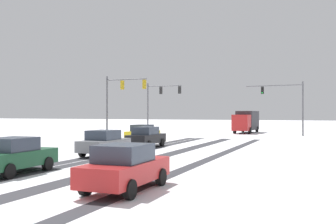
{
  "coord_description": "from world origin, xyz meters",
  "views": [
    {
      "loc": [
        11.34,
        -4.71,
        2.69
      ],
      "look_at": [
        0.0,
        23.64,
        2.8
      ],
      "focal_mm": 41.28,
      "sensor_mm": 36.0,
      "label": 1
    }
  ],
  "objects_px": {
    "car_grey_third": "(104,143)",
    "box_truck_delivery": "(246,121)",
    "traffic_signal_far_left": "(159,98)",
    "car_red_fifth": "(125,167)",
    "car_dark_green_fourth": "(14,155)",
    "traffic_signal_far_right": "(286,99)",
    "car_black_second": "(146,137)",
    "traffic_signal_near_left": "(120,95)",
    "car_yellow_cab_lead": "(143,133)"
  },
  "relations": [
    {
      "from": "car_grey_third",
      "to": "box_truck_delivery",
      "type": "xyz_separation_m",
      "value": [
        3.18,
        32.04,
        0.82
      ]
    },
    {
      "from": "traffic_signal_far_left",
      "to": "car_red_fifth",
      "type": "xyz_separation_m",
      "value": [
        12.58,
        -32.46,
        -3.77
      ]
    },
    {
      "from": "car_dark_green_fourth",
      "to": "traffic_signal_far_right",
      "type": "bearing_deg",
      "value": 76.06
    },
    {
      "from": "traffic_signal_far_right",
      "to": "car_black_second",
      "type": "bearing_deg",
      "value": -113.39
    },
    {
      "from": "traffic_signal_near_left",
      "to": "car_red_fifth",
      "type": "distance_m",
      "value": 26.07
    },
    {
      "from": "box_truck_delivery",
      "to": "car_grey_third",
      "type": "bearing_deg",
      "value": -95.67
    },
    {
      "from": "car_black_second",
      "to": "traffic_signal_far_right",
      "type": "bearing_deg",
      "value": 66.61
    },
    {
      "from": "car_dark_green_fourth",
      "to": "traffic_signal_far_left",
      "type": "bearing_deg",
      "value": 101.29
    },
    {
      "from": "traffic_signal_far_right",
      "to": "traffic_signal_near_left",
      "type": "xyz_separation_m",
      "value": [
        -14.94,
        -14.17,
        0.1
      ]
    },
    {
      "from": "car_grey_third",
      "to": "car_black_second",
      "type": "bearing_deg",
      "value": 91.0
    },
    {
      "from": "traffic_signal_far_left",
      "to": "car_dark_green_fourth",
      "type": "bearing_deg",
      "value": -78.71
    },
    {
      "from": "car_red_fifth",
      "to": "box_truck_delivery",
      "type": "height_order",
      "value": "box_truck_delivery"
    },
    {
      "from": "car_black_second",
      "to": "car_grey_third",
      "type": "distance_m",
      "value": 6.54
    },
    {
      "from": "traffic_signal_far_left",
      "to": "box_truck_delivery",
      "type": "distance_m",
      "value": 13.2
    },
    {
      "from": "car_red_fifth",
      "to": "car_black_second",
      "type": "bearing_deg",
      "value": 112.66
    },
    {
      "from": "box_truck_delivery",
      "to": "traffic_signal_far_left",
      "type": "bearing_deg",
      "value": -135.85
    },
    {
      "from": "traffic_signal_far_right",
      "to": "traffic_signal_near_left",
      "type": "relative_size",
      "value": 1.06
    },
    {
      "from": "traffic_signal_near_left",
      "to": "car_yellow_cab_lead",
      "type": "relative_size",
      "value": 1.55
    },
    {
      "from": "traffic_signal_far_right",
      "to": "car_grey_third",
      "type": "distance_m",
      "value": 28.92
    },
    {
      "from": "car_grey_third",
      "to": "car_red_fifth",
      "type": "xyz_separation_m",
      "value": [
        6.53,
        -9.38,
        0.0
      ]
    },
    {
      "from": "traffic_signal_near_left",
      "to": "car_black_second",
      "type": "xyz_separation_m",
      "value": [
        5.97,
        -6.58,
        -3.76
      ]
    },
    {
      "from": "car_yellow_cab_lead",
      "to": "car_dark_green_fourth",
      "type": "xyz_separation_m",
      "value": [
        3.04,
        -19.64,
        0.0
      ]
    },
    {
      "from": "car_dark_green_fourth",
      "to": "car_red_fifth",
      "type": "distance_m",
      "value": 6.57
    },
    {
      "from": "traffic_signal_far_left",
      "to": "car_black_second",
      "type": "relative_size",
      "value": 1.58
    },
    {
      "from": "traffic_signal_far_right",
      "to": "car_yellow_cab_lead",
      "type": "bearing_deg",
      "value": -127.15
    },
    {
      "from": "box_truck_delivery",
      "to": "traffic_signal_near_left",
      "type": "bearing_deg",
      "value": -116.09
    },
    {
      "from": "traffic_signal_far_right",
      "to": "car_dark_green_fourth",
      "type": "xyz_separation_m",
      "value": [
        -8.73,
        -35.17,
        -3.66
      ]
    },
    {
      "from": "car_black_second",
      "to": "box_truck_delivery",
      "type": "xyz_separation_m",
      "value": [
        3.3,
        25.5,
        0.82
      ]
    },
    {
      "from": "car_yellow_cab_lead",
      "to": "car_dark_green_fourth",
      "type": "bearing_deg",
      "value": -81.21
    },
    {
      "from": "car_grey_third",
      "to": "car_red_fifth",
      "type": "relative_size",
      "value": 1.0
    },
    {
      "from": "car_black_second",
      "to": "car_grey_third",
      "type": "relative_size",
      "value": 1.0
    },
    {
      "from": "car_grey_third",
      "to": "box_truck_delivery",
      "type": "height_order",
      "value": "box_truck_delivery"
    },
    {
      "from": "car_black_second",
      "to": "car_red_fifth",
      "type": "xyz_separation_m",
      "value": [
        6.65,
        -15.92,
        0.0
      ]
    },
    {
      "from": "traffic_signal_near_left",
      "to": "traffic_signal_far_left",
      "type": "distance_m",
      "value": 9.96
    },
    {
      "from": "box_truck_delivery",
      "to": "car_red_fifth",
      "type": "bearing_deg",
      "value": -85.38
    },
    {
      "from": "car_yellow_cab_lead",
      "to": "car_black_second",
      "type": "bearing_deg",
      "value": -61.85
    },
    {
      "from": "traffic_signal_near_left",
      "to": "car_grey_third",
      "type": "xyz_separation_m",
      "value": [
        6.08,
        -13.12,
        -3.76
      ]
    },
    {
      "from": "traffic_signal_far_right",
      "to": "traffic_signal_far_left",
      "type": "xyz_separation_m",
      "value": [
        -14.91,
        -4.21,
        0.11
      ]
    },
    {
      "from": "car_red_fifth",
      "to": "traffic_signal_far_left",
      "type": "bearing_deg",
      "value": 111.19
    },
    {
      "from": "traffic_signal_far_right",
      "to": "car_yellow_cab_lead",
      "type": "height_order",
      "value": "traffic_signal_far_right"
    },
    {
      "from": "car_dark_green_fourth",
      "to": "box_truck_delivery",
      "type": "height_order",
      "value": "box_truck_delivery"
    },
    {
      "from": "car_yellow_cab_lead",
      "to": "traffic_signal_near_left",
      "type": "bearing_deg",
      "value": 156.84
    },
    {
      "from": "traffic_signal_near_left",
      "to": "car_black_second",
      "type": "height_order",
      "value": "traffic_signal_near_left"
    },
    {
      "from": "traffic_signal_near_left",
      "to": "car_dark_green_fourth",
      "type": "relative_size",
      "value": 1.56
    },
    {
      "from": "traffic_signal_far_left",
      "to": "car_grey_third",
      "type": "distance_m",
      "value": 24.15
    },
    {
      "from": "traffic_signal_near_left",
      "to": "car_dark_green_fourth",
      "type": "distance_m",
      "value": 22.22
    },
    {
      "from": "traffic_signal_far_left",
      "to": "car_red_fifth",
      "type": "bearing_deg",
      "value": -68.81
    },
    {
      "from": "traffic_signal_far_right",
      "to": "car_dark_green_fourth",
      "type": "distance_m",
      "value": 36.42
    },
    {
      "from": "traffic_signal_near_left",
      "to": "car_red_fifth",
      "type": "relative_size",
      "value": 1.58
    },
    {
      "from": "car_red_fifth",
      "to": "traffic_signal_far_right",
      "type": "bearing_deg",
      "value": 86.37
    }
  ]
}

